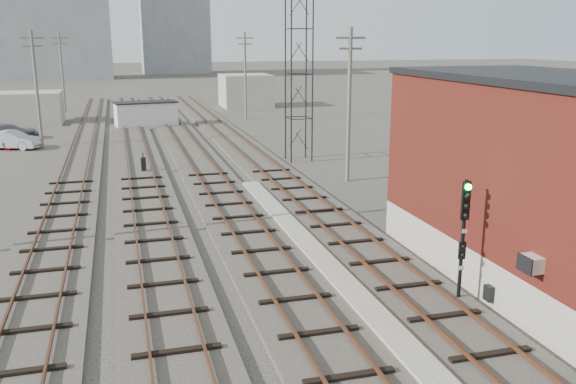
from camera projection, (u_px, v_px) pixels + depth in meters
name	position (u px, v px, depth m)	size (l,w,h in m)	color
ground	(183.00, 119.00, 65.05)	(320.00, 320.00, 0.00)	#282621
track_right	(245.00, 151.00, 46.06)	(3.20, 90.00, 0.39)	#332D28
track_mid_right	(192.00, 153.00, 45.02)	(3.20, 90.00, 0.39)	#332D28
track_mid_left	(137.00, 156.00, 43.98)	(3.20, 90.00, 0.39)	#332D28
track_left	(79.00, 159.00, 42.94)	(3.20, 90.00, 0.39)	#332D28
platform_curb	(331.00, 271.00, 22.19)	(0.90, 28.00, 0.26)	gray
brick_building	(541.00, 178.00, 21.29)	(6.54, 12.20, 7.22)	gray
lattice_tower	(299.00, 52.00, 41.30)	(1.60, 1.60, 15.00)	black
utility_pole_left_b	(36.00, 86.00, 46.61)	(1.80, 0.24, 9.00)	#595147
utility_pole_left_c	(62.00, 70.00, 69.95)	(1.80, 0.24, 9.00)	#595147
utility_pole_right_a	(349.00, 101.00, 35.68)	(1.80, 0.24, 9.00)	#595147
utility_pole_right_b	(245.00, 73.00, 63.70)	(1.80, 0.24, 9.00)	#595147
apartment_left	(54.00, 5.00, 126.72)	(22.00, 14.00, 30.00)	gray
apartment_right	(174.00, 19.00, 147.99)	(16.00, 12.00, 26.00)	gray
shed_left	(20.00, 108.00, 60.49)	(8.00, 5.00, 3.20)	gray
shed_right	(246.00, 91.00, 76.24)	(6.00, 6.00, 4.00)	gray
signal_mast	(464.00, 232.00, 19.27)	(0.40, 0.41, 4.11)	gray
switch_stand	(143.00, 165.00, 38.63)	(0.32, 0.32, 1.25)	black
site_trailer	(146.00, 114.00, 58.66)	(6.19, 3.33, 2.48)	silver
car_silver	(12.00, 140.00, 47.26)	(1.51, 4.32, 1.42)	#AFB1B7
car_grey	(9.00, 132.00, 51.56)	(1.91, 4.71, 1.37)	slate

